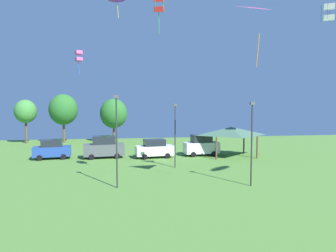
% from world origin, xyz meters
% --- Properties ---
extents(kite_flying_0, '(0.94, 0.96, 2.75)m').
position_xyz_m(kite_flying_0, '(-5.67, 39.09, 11.89)').
color(kite_flying_0, '#E54C93').
extents(kite_flying_1, '(1.28, 1.31, 1.66)m').
position_xyz_m(kite_flying_1, '(18.06, 28.74, 14.79)').
color(kite_flying_1, white).
extents(kite_flying_3, '(0.82, 0.88, 2.70)m').
position_xyz_m(kite_flying_3, '(1.93, 25.17, 13.55)').
color(kite_flying_3, red).
extents(kite_flying_5, '(2.31, 1.72, 3.06)m').
position_xyz_m(kite_flying_5, '(8.26, 21.55, 11.52)').
color(kite_flying_5, '#E54C93').
extents(parked_car_leftmost, '(4.35, 2.39, 2.27)m').
position_xyz_m(parked_car_leftmost, '(-8.94, 39.48, 1.12)').
color(parked_car_leftmost, '#234299').
rests_on(parked_car_leftmost, ground).
extents(parked_car_second_from_left, '(4.88, 2.45, 2.63)m').
position_xyz_m(parked_car_second_from_left, '(-2.99, 39.18, 1.28)').
color(parked_car_second_from_left, '#4C5156').
rests_on(parked_car_second_from_left, ground).
extents(parked_car_third_from_left, '(4.63, 2.44, 2.23)m').
position_xyz_m(parked_car_third_from_left, '(2.96, 38.43, 1.11)').
color(parked_car_third_from_left, silver).
rests_on(parked_car_third_from_left, ground).
extents(parked_car_rightmost_in_row, '(4.42, 2.32, 2.61)m').
position_xyz_m(parked_car_rightmost_in_row, '(8.91, 39.12, 1.27)').
color(parked_car_rightmost_in_row, silver).
rests_on(parked_car_rightmost_in_row, ground).
extents(park_pavilion, '(6.47, 5.10, 3.60)m').
position_xyz_m(park_pavilion, '(12.44, 38.22, 3.08)').
color(park_pavilion, brown).
rests_on(park_pavilion, ground).
extents(light_post_0, '(0.36, 0.20, 6.54)m').
position_xyz_m(light_post_0, '(9.10, 24.88, 3.67)').
color(light_post_0, '#2D2D33').
rests_on(light_post_0, ground).
extents(light_post_1, '(0.36, 0.20, 6.41)m').
position_xyz_m(light_post_1, '(4.44, 32.55, 3.61)').
color(light_post_1, '#2D2D33').
rests_on(light_post_1, ground).
extents(light_post_2, '(0.36, 0.20, 7.03)m').
position_xyz_m(light_post_2, '(-1.20, 25.86, 3.92)').
color(light_post_2, '#2D2D33').
rests_on(light_post_2, ground).
extents(treeline_tree_1, '(3.48, 3.48, 7.17)m').
position_xyz_m(treeline_tree_1, '(-16.45, 55.01, 5.22)').
color(treeline_tree_1, brown).
rests_on(treeline_tree_1, ground).
extents(treeline_tree_2, '(4.66, 4.66, 8.10)m').
position_xyz_m(treeline_tree_2, '(-10.52, 55.12, 5.52)').
color(treeline_tree_2, brown).
rests_on(treeline_tree_2, ground).
extents(treeline_tree_3, '(4.57, 4.57, 7.38)m').
position_xyz_m(treeline_tree_3, '(-2.27, 54.82, 4.85)').
color(treeline_tree_3, brown).
rests_on(treeline_tree_3, ground).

